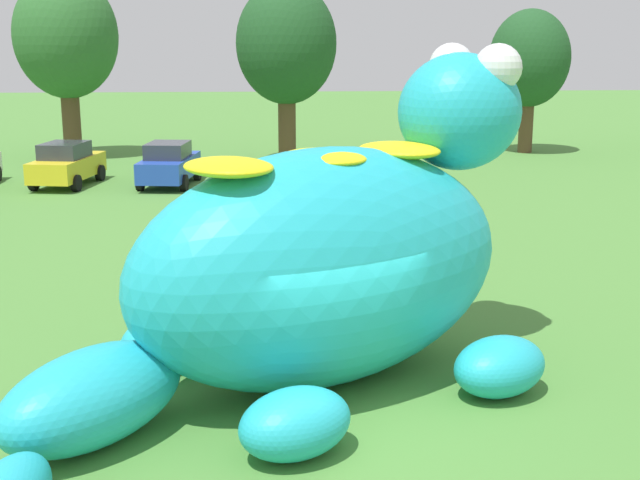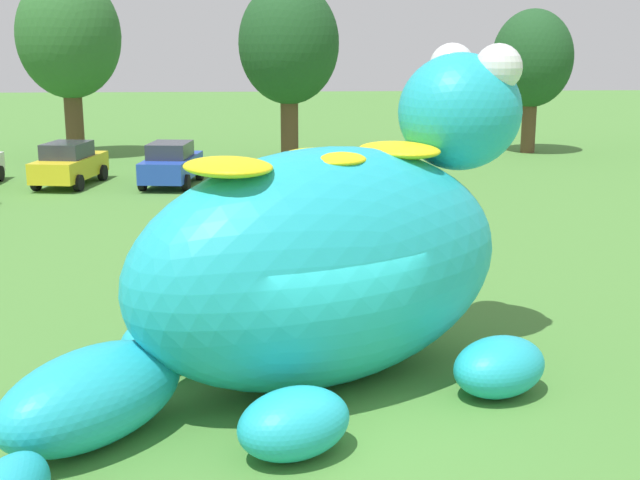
# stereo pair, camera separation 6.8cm
# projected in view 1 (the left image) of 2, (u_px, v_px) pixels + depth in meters

# --- Properties ---
(ground_plane) EXTENTS (160.00, 160.00, 0.00)m
(ground_plane) POSITION_uv_depth(u_px,v_px,m) (352.00, 423.00, 13.26)
(ground_plane) COLOR #4C8438
(giant_inflatable_creature) EXTENTS (9.29, 9.42, 5.69)m
(giant_inflatable_creature) POSITION_uv_depth(u_px,v_px,m) (324.00, 263.00, 14.47)
(giant_inflatable_creature) COLOR #23B2C6
(giant_inflatable_creature) RESTS_ON ground
(car_yellow) EXTENTS (2.48, 4.34, 1.72)m
(car_yellow) POSITION_uv_depth(u_px,v_px,m) (67.00, 164.00, 33.97)
(car_yellow) COLOR yellow
(car_yellow) RESTS_ON ground
(car_blue) EXTENTS (2.33, 4.29, 1.72)m
(car_blue) POSITION_uv_depth(u_px,v_px,m) (169.00, 164.00, 33.99)
(car_blue) COLOR #2347B7
(car_blue) RESTS_ON ground
(tree_left) EXTENTS (4.92, 4.92, 8.73)m
(tree_left) POSITION_uv_depth(u_px,v_px,m) (66.00, 37.00, 40.93)
(tree_left) COLOR brown
(tree_left) RESTS_ON ground
(tree_mid_left) EXTENTS (4.64, 4.64, 8.23)m
(tree_mid_left) POSITION_uv_depth(u_px,v_px,m) (286.00, 45.00, 39.57)
(tree_mid_left) COLOR brown
(tree_mid_left) RESTS_ON ground
(tree_centre_left) EXTENTS (4.00, 4.00, 7.10)m
(tree_centre_left) POSITION_uv_depth(u_px,v_px,m) (530.00, 59.00, 42.74)
(tree_centre_left) COLOR brown
(tree_centre_left) RESTS_ON ground
(spectator_wandering) EXTENTS (0.38, 0.26, 1.71)m
(spectator_wandering) POSITION_uv_depth(u_px,v_px,m) (206.00, 265.00, 19.11)
(spectator_wandering) COLOR #2D334C
(spectator_wandering) RESTS_ON ground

